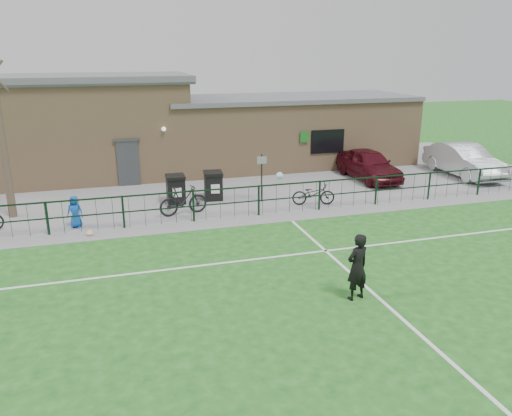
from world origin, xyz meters
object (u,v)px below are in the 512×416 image
object	(u,v)px
car_maroon	(369,164)
car_silver	(464,160)
wheelie_bin_right	(213,186)
ball_ground	(90,233)
sign_post	(262,178)
bare_tree	(1,139)
wheelie_bin_left	(176,190)
spectator_child	(75,212)
bicycle_d	(183,200)
bicycle_e	(313,194)

from	to	relation	value
car_maroon	car_silver	xyz separation A→B (m)	(4.90, -0.73, 0.06)
wheelie_bin_right	ball_ground	bearing A→B (deg)	-141.00
car_silver	sign_post	bearing A→B (deg)	-170.21
bare_tree	car_maroon	xyz separation A→B (m)	(15.78, 1.39, -2.24)
wheelie_bin_left	ball_ground	distance (m)	4.58
sign_post	spectator_child	distance (m)	7.40
car_maroon	bicycle_d	world-z (taller)	car_maroon
bicycle_d	wheelie_bin_right	bearing A→B (deg)	-51.45
car_silver	spectator_child	bearing A→B (deg)	-169.47
wheelie_bin_right	car_silver	world-z (taller)	car_silver
car_maroon	car_silver	distance (m)	4.96
bicycle_d	bicycle_e	bearing A→B (deg)	-102.64
wheelie_bin_left	bicycle_e	xyz separation A→B (m)	(5.33, -1.89, -0.08)
wheelie_bin_right	car_maroon	size ratio (longest dim) A/B	0.25
bicycle_e	ball_ground	size ratio (longest dim) A/B	7.66
car_maroon	bicycle_d	size ratio (longest dim) A/B	2.29
car_silver	ball_ground	xyz separation A→B (m)	(-17.85, -3.66, -0.70)
sign_post	bicycle_e	world-z (taller)	sign_post
wheelie_bin_right	wheelie_bin_left	bearing A→B (deg)	-170.60
bare_tree	sign_post	xyz separation A→B (m)	(9.65, -0.76, -1.98)
wheelie_bin_right	car_silver	distance (m)	12.90
bare_tree	bicycle_d	xyz separation A→B (m)	(6.26, -1.61, -2.41)
car_maroon	bare_tree	bearing A→B (deg)	-175.64
sign_post	ball_ground	world-z (taller)	sign_post
ball_ground	bicycle_d	bearing A→B (deg)	22.08
sign_post	bicycle_e	size ratio (longest dim) A/B	1.15
bicycle_d	spectator_child	distance (m)	3.91
wheelie_bin_left	car_maroon	world-z (taller)	car_maroon
bare_tree	car_silver	bearing A→B (deg)	1.82
wheelie_bin_left	sign_post	size ratio (longest dim) A/B	0.54
bicycle_d	bare_tree	bearing A→B (deg)	65.25
car_silver	bicycle_d	world-z (taller)	car_silver
sign_post	bicycle_d	world-z (taller)	sign_post
bare_tree	spectator_child	distance (m)	3.89
wheelie_bin_left	car_silver	distance (m)	14.50
wheelie_bin_left	ball_ground	world-z (taller)	wheelie_bin_left
spectator_child	ball_ground	bearing A→B (deg)	-50.62
car_maroon	car_silver	bearing A→B (deg)	-9.15
car_silver	car_maroon	bearing A→B (deg)	173.96
bare_tree	wheelie_bin_left	xyz separation A→B (m)	(6.20, 0.07, -2.44)
spectator_child	ball_ground	size ratio (longest dim) A/B	5.12
bicycle_d	bicycle_e	world-z (taller)	bicycle_d
bicycle_e	spectator_child	distance (m)	9.17
car_maroon	bicycle_e	size ratio (longest dim) A/B	2.49
sign_post	car_silver	bearing A→B (deg)	7.34
bicycle_d	car_silver	bearing A→B (deg)	-91.39
wheelie_bin_right	bicycle_e	world-z (taller)	wheelie_bin_right
car_silver	bicycle_e	bearing A→B (deg)	-162.39
wheelie_bin_left	wheelie_bin_right	world-z (taller)	wheelie_bin_right
wheelie_bin_right	spectator_child	world-z (taller)	spectator_child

